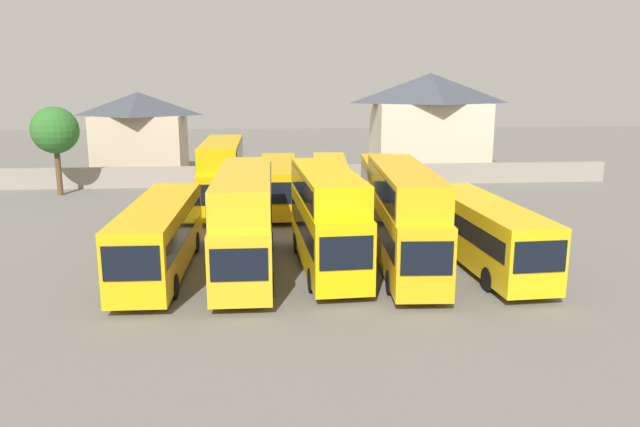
% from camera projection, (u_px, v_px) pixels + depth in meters
% --- Properties ---
extents(ground, '(140.00, 140.00, 0.00)m').
position_uv_depth(ground, '(304.00, 200.00, 48.12)').
color(ground, slate).
extents(depot_boundary_wall, '(56.00, 0.50, 1.80)m').
position_uv_depth(depot_boundary_wall, '(300.00, 175.00, 54.49)').
color(depot_boundary_wall, gray).
rests_on(depot_boundary_wall, ground).
extents(bus_1, '(2.78, 11.86, 3.48)m').
position_uv_depth(bus_1, '(160.00, 234.00, 29.65)').
color(bus_1, yellow).
rests_on(bus_1, ground).
extents(bus_2, '(2.72, 11.80, 4.94)m').
position_uv_depth(bus_2, '(245.00, 216.00, 29.75)').
color(bus_2, gold).
rests_on(bus_2, ground).
extents(bus_3, '(3.12, 10.46, 4.94)m').
position_uv_depth(bus_3, '(327.00, 215.00, 30.13)').
color(bus_3, yellow).
rests_on(bus_3, ground).
extents(bus_4, '(3.05, 11.72, 5.07)m').
position_uv_depth(bus_4, '(404.00, 213.00, 30.14)').
color(bus_4, '#EFAD15').
rests_on(bus_4, ground).
extents(bus_5, '(3.19, 11.59, 3.32)m').
position_uv_depth(bus_5, '(484.00, 230.00, 30.67)').
color(bus_5, yellow).
rests_on(bus_5, ground).
extents(bus_6, '(2.69, 11.24, 4.94)m').
position_uv_depth(bus_6, '(222.00, 172.00, 43.95)').
color(bus_6, '#E3AE0A').
rests_on(bus_6, ground).
extents(bus_7, '(2.95, 11.61, 3.42)m').
position_uv_depth(bus_7, '(278.00, 183.00, 44.28)').
color(bus_7, '#E6AE0F').
rests_on(bus_7, ground).
extents(bus_8, '(3.27, 11.56, 3.46)m').
position_uv_depth(bus_8, '(330.00, 182.00, 44.46)').
color(bus_8, yellow).
rests_on(bus_8, ground).
extents(bus_9, '(3.43, 11.63, 3.30)m').
position_uv_depth(bus_9, '(384.00, 182.00, 44.82)').
color(bus_9, '#F3B40D').
rests_on(bus_9, ground).
extents(house_terrace_left, '(8.74, 6.68, 8.02)m').
position_uv_depth(house_terrace_left, '(140.00, 133.00, 59.81)').
color(house_terrace_left, '#C6B293').
rests_on(house_terrace_left, ground).
extents(house_terrace_centre, '(11.46, 7.14, 9.81)m').
position_uv_depth(house_terrace_centre, '(429.00, 122.00, 61.50)').
color(house_terrace_centre, beige).
rests_on(house_terrace_centre, ground).
extents(tree_left_of_lot, '(3.73, 3.73, 7.14)m').
position_uv_depth(tree_left_of_lot, '(55.00, 131.00, 49.04)').
color(tree_left_of_lot, brown).
rests_on(tree_left_of_lot, ground).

